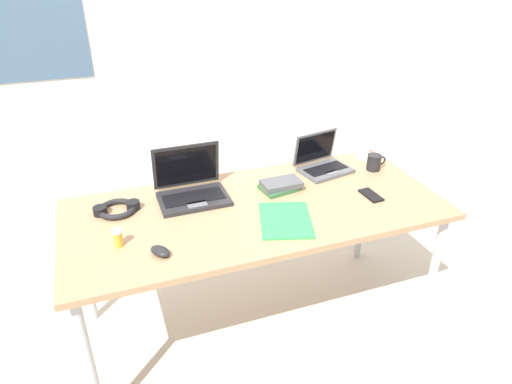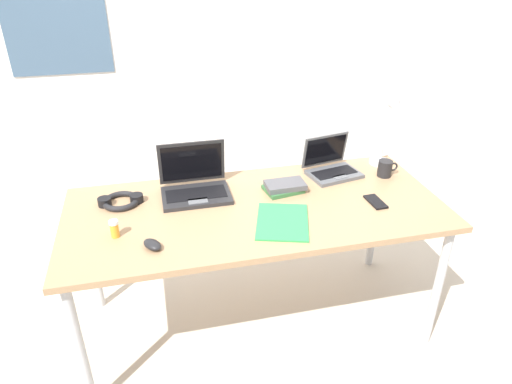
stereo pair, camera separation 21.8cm
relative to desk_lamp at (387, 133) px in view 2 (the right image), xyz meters
name	(u,v)px [view 2 (the right image)]	position (x,y,z in m)	size (l,w,h in m)	color
ground_plane	(256,321)	(-0.80, -0.28, -0.94)	(12.00, 12.00, 0.00)	#B7AD9E
wall_back	(215,42)	(-0.80, 0.82, 0.36)	(6.00, 0.13, 2.60)	silver
desk	(256,217)	(-0.80, -0.28, -0.25)	(1.80, 0.80, 0.74)	#9E7A56
desk_lamp	(387,133)	(0.00, 0.00, 0.00)	(0.12, 0.18, 0.40)	silver
laptop_mid_desk	(195,185)	(-1.07, -0.08, -0.15)	(0.34, 0.27, 0.25)	#232326
laptop_near_mouse	(331,166)	(-0.32, -0.02, -0.16)	(0.31, 0.27, 0.20)	#515459
computer_mouse	(152,245)	(-1.30, -0.50, -0.18)	(0.06, 0.10, 0.03)	black
cell_phone	(376,202)	(-0.23, -0.37, -0.19)	(0.06, 0.14, 0.01)	black
headphones	(121,201)	(-1.43, -0.10, -0.18)	(0.21, 0.18, 0.04)	black
pill_bottle	(114,229)	(-1.45, -0.38, -0.16)	(0.04, 0.04, 0.08)	gold
book_stack	(284,187)	(-0.62, -0.16, -0.17)	(0.21, 0.17, 0.05)	#336638
paper_folder_by_keyboard	(282,222)	(-0.72, -0.44, -0.19)	(0.23, 0.31, 0.01)	green
coffee_mug	(385,168)	(-0.05, -0.12, -0.15)	(0.11, 0.08, 0.09)	black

